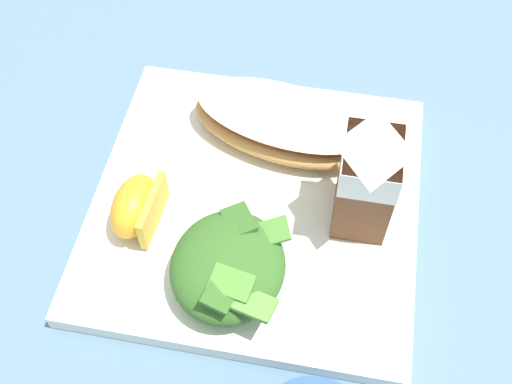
# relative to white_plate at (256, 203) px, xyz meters

# --- Properties ---
(ground) EXTENTS (3.00, 3.00, 0.00)m
(ground) POSITION_rel_white_plate_xyz_m (0.00, 0.00, -0.01)
(ground) COLOR slate
(white_plate) EXTENTS (0.28, 0.28, 0.02)m
(white_plate) POSITION_rel_white_plate_xyz_m (0.00, 0.00, 0.00)
(white_plate) COLOR white
(white_plate) RESTS_ON ground
(cheesy_pizza_bread) EXTENTS (0.11, 0.18, 0.04)m
(cheesy_pizza_bread) POSITION_rel_white_plate_xyz_m (-0.07, 0.01, 0.03)
(cheesy_pizza_bread) COLOR tan
(cheesy_pizza_bread) RESTS_ON white_plate
(green_salad_pile) EXTENTS (0.10, 0.09, 0.04)m
(green_salad_pile) POSITION_rel_white_plate_xyz_m (0.08, -0.01, 0.03)
(green_salad_pile) COLOR #336023
(green_salad_pile) RESTS_ON white_plate
(milk_carton) EXTENTS (0.06, 0.04, 0.11)m
(milk_carton) POSITION_rel_white_plate_xyz_m (0.00, 0.09, 0.07)
(milk_carton) COLOR brown
(milk_carton) RESTS_ON white_plate
(orange_wedge_front) EXTENTS (0.06, 0.04, 0.04)m
(orange_wedge_front) POSITION_rel_white_plate_xyz_m (0.04, -0.09, 0.03)
(orange_wedge_front) COLOR orange
(orange_wedge_front) RESTS_ON white_plate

